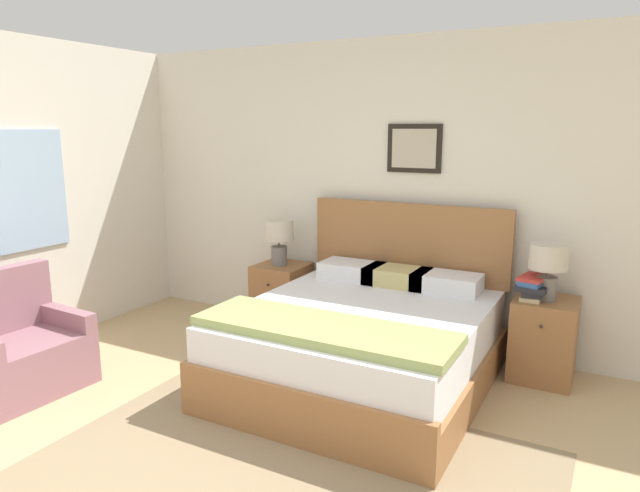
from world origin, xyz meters
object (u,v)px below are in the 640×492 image
bed (363,341)px  table_lamp_by_door (548,263)px  armchair (19,352)px  nightstand_by_door (544,339)px  nightstand_near_window (282,297)px  table_lamp_near_window (279,236)px

bed → table_lamp_by_door: (1.14, 0.70, 0.56)m
armchair → nightstand_by_door: 3.83m
table_lamp_by_door → nightstand_by_door: bearing=63.4°
bed → nightstand_by_door: bed is taller
armchair → nightstand_near_window: armchair is taller
nightstand_near_window → nightstand_by_door: (2.30, 0.00, 0.00)m
table_lamp_by_door → table_lamp_near_window: bearing=180.0°
table_lamp_near_window → table_lamp_by_door: size_ratio=1.00×
armchair → table_lamp_near_window: 2.26m
nightstand_by_door → table_lamp_near_window: table_lamp_near_window is taller
bed → table_lamp_near_window: bearing=149.1°
table_lamp_by_door → armchair: bearing=-149.1°
nightstand_near_window → nightstand_by_door: size_ratio=1.00×
armchair → nightstand_by_door: bearing=124.1°
table_lamp_near_window → armchair: bearing=-116.4°
armchair → bed: bearing=123.7°
armchair → table_lamp_by_door: table_lamp_by_door is taller
nightstand_near_window → table_lamp_near_window: bearing=-119.0°
armchair → table_lamp_by_door: bearing=124.0°
nightstand_near_window → nightstand_by_door: 2.30m
nightstand_by_door → table_lamp_by_door: 0.58m
bed → nightstand_near_window: bearing=148.1°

